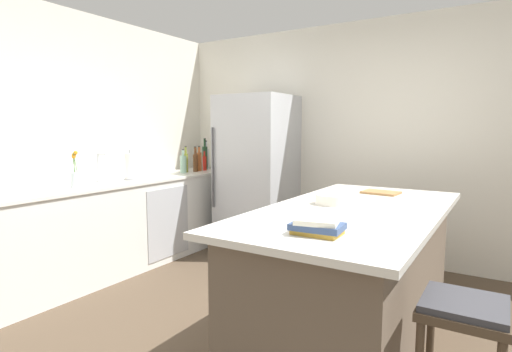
# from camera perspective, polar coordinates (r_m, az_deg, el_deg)

# --- Properties ---
(ground_plane) EXTENTS (7.20, 7.20, 0.00)m
(ground_plane) POSITION_cam_1_polar(r_m,az_deg,el_deg) (2.94, 1.96, -22.79)
(ground_plane) COLOR #4C3D2D
(wall_rear) EXTENTS (6.00, 0.10, 2.60)m
(wall_rear) POSITION_cam_1_polar(r_m,az_deg,el_deg) (4.65, 16.07, 4.61)
(wall_rear) COLOR silver
(wall_rear) RESTS_ON ground_plane
(wall_left) EXTENTS (0.10, 6.00, 2.60)m
(wall_left) POSITION_cam_1_polar(r_m,az_deg,el_deg) (4.34, -27.33, 4.01)
(wall_left) COLOR silver
(wall_left) RESTS_ON ground_plane
(counter_run_left) EXTENTS (0.65, 3.21, 0.92)m
(counter_run_left) POSITION_cam_1_polar(r_m,az_deg,el_deg) (4.44, -18.66, -6.51)
(counter_run_left) COLOR silver
(counter_run_left) RESTS_ON ground_plane
(kitchen_island) EXTENTS (1.08, 2.21, 0.91)m
(kitchen_island) POSITION_cam_1_polar(r_m,az_deg,el_deg) (2.95, 13.39, -12.99)
(kitchen_island) COLOR brown
(kitchen_island) RESTS_ON ground_plane
(refrigerator) EXTENTS (0.79, 0.77, 1.83)m
(refrigerator) POSITION_cam_1_polar(r_m,az_deg,el_deg) (4.80, 0.14, 0.27)
(refrigerator) COLOR #B7BABF
(refrigerator) RESTS_ON ground_plane
(bar_stool) EXTENTS (0.36, 0.36, 0.70)m
(bar_stool) POSITION_cam_1_polar(r_m,az_deg,el_deg) (2.11, 27.02, -18.55)
(bar_stool) COLOR #473828
(bar_stool) RESTS_ON ground_plane
(sink_faucet) EXTENTS (0.15, 0.05, 0.30)m
(sink_faucet) POSITION_cam_1_polar(r_m,az_deg,el_deg) (4.28, -21.13, 1.25)
(sink_faucet) COLOR silver
(sink_faucet) RESTS_ON counter_run_left
(flower_vase) EXTENTS (0.08, 0.08, 0.33)m
(flower_vase) POSITION_cam_1_polar(r_m,az_deg,el_deg) (3.99, -24.01, -0.06)
(flower_vase) COLOR silver
(flower_vase) RESTS_ON counter_run_left
(paper_towel_roll) EXTENTS (0.14, 0.14, 0.31)m
(paper_towel_roll) POSITION_cam_1_polar(r_m,az_deg,el_deg) (4.40, -17.25, 1.22)
(paper_towel_roll) COLOR gray
(paper_towel_roll) RESTS_ON counter_run_left
(soda_bottle) EXTENTS (0.07, 0.07, 0.37)m
(soda_bottle) POSITION_cam_1_polar(r_m,az_deg,el_deg) (5.43, -7.03, 2.58)
(soda_bottle) COLOR silver
(soda_bottle) RESTS_ON counter_run_left
(wine_bottle) EXTENTS (0.07, 0.07, 0.40)m
(wine_bottle) POSITION_cam_1_polar(r_m,az_deg,el_deg) (5.34, -7.17, 2.64)
(wine_bottle) COLOR #19381E
(wine_bottle) RESTS_ON counter_run_left
(hot_sauce_bottle) EXTENTS (0.05, 0.05, 0.25)m
(hot_sauce_bottle) POSITION_cam_1_polar(r_m,az_deg,el_deg) (5.21, -7.22, 1.89)
(hot_sauce_bottle) COLOR red
(hot_sauce_bottle) RESTS_ON counter_run_left
(vinegar_bottle) EXTENTS (0.06, 0.06, 0.31)m
(vinegar_bottle) POSITION_cam_1_polar(r_m,az_deg,el_deg) (5.14, -7.95, 2.12)
(vinegar_bottle) COLOR #994C23
(vinegar_bottle) RESTS_ON counter_run_left
(syrup_bottle) EXTENTS (0.06, 0.06, 0.31)m
(syrup_bottle) POSITION_cam_1_polar(r_m,az_deg,el_deg) (5.07, -8.48, 1.99)
(syrup_bottle) COLOR #5B3319
(syrup_bottle) RESTS_ON counter_run_left
(olive_oil_bottle) EXTENTS (0.05, 0.05, 0.32)m
(olive_oil_bottle) POSITION_cam_1_polar(r_m,az_deg,el_deg) (5.04, -9.80, 1.98)
(olive_oil_bottle) COLOR olive
(olive_oil_bottle) RESTS_ON counter_run_left
(gin_bottle) EXTENTS (0.08, 0.08, 0.28)m
(gin_bottle) POSITION_cam_1_polar(r_m,az_deg,el_deg) (4.94, -10.17, 1.70)
(gin_bottle) COLOR #8CB79E
(gin_bottle) RESTS_ON counter_run_left
(cookbook_stack) EXTENTS (0.27, 0.22, 0.08)m
(cookbook_stack) POSITION_cam_1_polar(r_m,az_deg,el_deg) (2.10, 8.59, -6.97)
(cookbook_stack) COLOR gold
(cookbook_stack) RESTS_ON kitchen_island
(mixing_bowl) EXTENTS (0.23, 0.23, 0.07)m
(mixing_bowl) POSITION_cam_1_polar(r_m,az_deg,el_deg) (2.94, 10.59, -3.24)
(mixing_bowl) COLOR silver
(mixing_bowl) RESTS_ON kitchen_island
(cutting_board) EXTENTS (0.30, 0.23, 0.02)m
(cutting_board) POSITION_cam_1_polar(r_m,az_deg,el_deg) (3.52, 17.09, -2.22)
(cutting_board) COLOR #9E7042
(cutting_board) RESTS_ON kitchen_island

